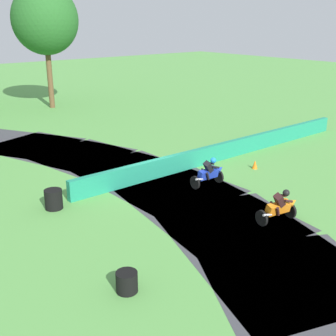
# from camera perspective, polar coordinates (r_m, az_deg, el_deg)

# --- Properties ---
(ground_plane) EXTENTS (120.00, 120.00, 0.00)m
(ground_plane) POSITION_cam_1_polar(r_m,az_deg,el_deg) (20.83, -2.23, -1.42)
(ground_plane) COLOR #569947
(track_asphalt) EXTENTS (9.74, 31.21, 0.01)m
(track_asphalt) POSITION_cam_1_polar(r_m,az_deg,el_deg) (20.15, -5.01, -2.18)
(track_asphalt) COLOR #3D3D42
(track_asphalt) RESTS_ON ground
(safety_barrier) EXTENTS (19.14, 0.42, 0.90)m
(safety_barrier) POSITION_cam_1_polar(r_m,az_deg,el_deg) (24.09, 7.77, 2.38)
(safety_barrier) COLOR #1E8466
(safety_barrier) RESTS_ON ground
(motorcycle_lead_orange) EXTENTS (1.70, 1.00, 1.43)m
(motorcycle_lead_orange) POSITION_cam_1_polar(r_m,az_deg,el_deg) (16.79, 14.38, -4.83)
(motorcycle_lead_orange) COLOR black
(motorcycle_lead_orange) RESTS_ON ground
(motorcycle_chase_blue) EXTENTS (1.70, 0.82, 1.43)m
(motorcycle_chase_blue) POSITION_cam_1_polar(r_m,az_deg,el_deg) (19.84, 5.44, -0.55)
(motorcycle_chase_blue) COLOR black
(motorcycle_chase_blue) RESTS_ON ground
(tire_stack_near) EXTENTS (0.61, 0.61, 0.60)m
(tire_stack_near) POSITION_cam_1_polar(r_m,az_deg,el_deg) (12.61, -5.37, -14.50)
(tire_stack_near) COLOR black
(tire_stack_near) RESTS_ON ground
(tire_stack_mid_a) EXTENTS (0.71, 0.71, 0.80)m
(tire_stack_mid_a) POSITION_cam_1_polar(r_m,az_deg,el_deg) (18.07, -14.63, -3.95)
(tire_stack_mid_a) COLOR black
(tire_stack_mid_a) RESTS_ON ground
(traffic_cone) EXTENTS (0.28, 0.28, 0.44)m
(traffic_cone) POSITION_cam_1_polar(r_m,az_deg,el_deg) (22.60, 11.21, 0.46)
(traffic_cone) COLOR orange
(traffic_cone) RESTS_ON ground
(tree_far_right) EXTENTS (5.29, 5.29, 9.90)m
(tree_far_right) POSITION_cam_1_polar(r_m,az_deg,el_deg) (38.38, -15.68, 18.03)
(tree_far_right) COLOR brown
(tree_far_right) RESTS_ON ground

